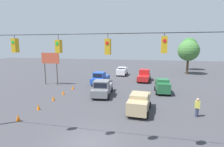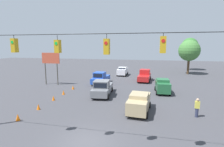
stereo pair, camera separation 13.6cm
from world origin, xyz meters
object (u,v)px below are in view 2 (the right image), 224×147
(pickup_truck_grey_withflow_mid, at_px, (102,88))
(traffic_cone_nearest, at_px, (18,117))
(overhead_signal_span, at_px, (82,71))
(traffic_cone_fifth, at_px, (73,87))
(traffic_cone_third, at_px, (53,98))
(tree_horizon_left, at_px, (189,51))
(pedestrian, at_px, (197,108))
(sedan_green_oncoming_far, at_px, (163,86))
(traffic_cone_second, at_px, (38,107))
(sedan_tan_crossing_near, at_px, (139,102))
(roadside_billboard, at_px, (51,62))
(pickup_truck_blue_withflow_far, at_px, (101,78))
(pickup_truck_red_oncoming_deep, at_px, (145,76))
(sedan_white_withflow_deep, at_px, (122,71))
(traffic_cone_fourth, at_px, (64,92))
(tree_horizon_right, at_px, (190,46))

(pickup_truck_grey_withflow_mid, height_order, traffic_cone_nearest, pickup_truck_grey_withflow_mid)
(overhead_signal_span, xyz_separation_m, traffic_cone_fifth, (7.38, -13.91, -4.80))
(traffic_cone_third, relative_size, tree_horizon_left, 0.08)
(pickup_truck_grey_withflow_mid, relative_size, traffic_cone_third, 9.42)
(pedestrian, height_order, tree_horizon_left, tree_horizon_left)
(pickup_truck_grey_withflow_mid, bearing_deg, sedan_green_oncoming_far, -159.82)
(overhead_signal_span, bearing_deg, traffic_cone_second, -35.91)
(traffic_cone_third, bearing_deg, sedan_tan_crossing_near, 172.46)
(sedan_tan_crossing_near, height_order, roadside_billboard, roadside_billboard)
(overhead_signal_span, bearing_deg, sedan_tan_crossing_near, -114.29)
(pickup_truck_blue_withflow_far, height_order, traffic_cone_second, pickup_truck_blue_withflow_far)
(pickup_truck_red_oncoming_deep, bearing_deg, traffic_cone_nearest, 63.22)
(traffic_cone_nearest, bearing_deg, sedan_tan_crossing_near, -156.54)
(roadside_billboard, bearing_deg, pickup_truck_grey_withflow_mid, 157.35)
(sedan_green_oncoming_far, bearing_deg, pickup_truck_red_oncoming_deep, -70.59)
(pickup_truck_red_oncoming_deep, bearing_deg, roadside_billboard, 23.63)
(sedan_white_withflow_deep, height_order, traffic_cone_fourth, sedan_white_withflow_deep)
(sedan_tan_crossing_near, height_order, pedestrian, sedan_tan_crossing_near)
(pickup_truck_grey_withflow_mid, distance_m, roadside_billboard, 11.44)
(traffic_cone_third, height_order, tree_horizon_left, tree_horizon_left)
(overhead_signal_span, distance_m, traffic_cone_third, 12.08)
(pedestrian, bearing_deg, traffic_cone_fourth, -14.57)
(sedan_tan_crossing_near, height_order, traffic_cone_fourth, sedan_tan_crossing_near)
(roadside_billboard, height_order, tree_horizon_right, tree_horizon_right)
(traffic_cone_nearest, bearing_deg, overhead_signal_span, 161.67)
(pickup_truck_blue_withflow_far, relative_size, tree_horizon_left, 0.66)
(roadside_billboard, bearing_deg, tree_horizon_left, -145.71)
(pedestrian, bearing_deg, sedan_green_oncoming_far, -71.59)
(traffic_cone_nearest, bearing_deg, traffic_cone_third, -89.66)
(sedan_tan_crossing_near, xyz_separation_m, pickup_truck_blue_withflow_far, (7.50, -11.63, -0.02))
(traffic_cone_nearest, bearing_deg, pickup_truck_red_oncoming_deep, -116.78)
(overhead_signal_span, relative_size, sedan_white_withflow_deep, 5.21)
(pickup_truck_blue_withflow_far, distance_m, sedan_white_withflow_deep, 9.65)
(sedan_white_withflow_deep, bearing_deg, sedan_green_oncoming_far, 120.98)
(pickup_truck_grey_withflow_mid, bearing_deg, overhead_signal_span, 100.13)
(tree_horizon_left, bearing_deg, roadside_billboard, 34.29)
(tree_horizon_left, bearing_deg, tree_horizon_right, -101.50)
(sedan_tan_crossing_near, relative_size, traffic_cone_second, 7.58)
(traffic_cone_nearest, xyz_separation_m, traffic_cone_second, (-0.10, -2.80, 0.00))
(pickup_truck_blue_withflow_far, distance_m, traffic_cone_second, 13.67)
(tree_horizon_right, bearing_deg, overhead_signal_span, 70.84)
(pickup_truck_red_oncoming_deep, height_order, tree_horizon_right, tree_horizon_right)
(sedan_white_withflow_deep, xyz_separation_m, tree_horizon_left, (-14.58, -5.13, 4.48))
(sedan_tan_crossing_near, bearing_deg, pickup_truck_grey_withflow_mid, -43.21)
(tree_horizon_left, bearing_deg, traffic_cone_third, 51.25)
(sedan_green_oncoming_far, bearing_deg, sedan_tan_crossing_near, 70.97)
(overhead_signal_span, xyz_separation_m, roadside_billboard, (12.31, -16.12, -1.15))
(tree_horizon_left, bearing_deg, overhead_signal_span, 69.25)
(sedan_tan_crossing_near, bearing_deg, traffic_cone_fourth, -20.78)
(traffic_cone_fifth, xyz_separation_m, tree_horizon_left, (-19.91, -19.15, 5.14))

